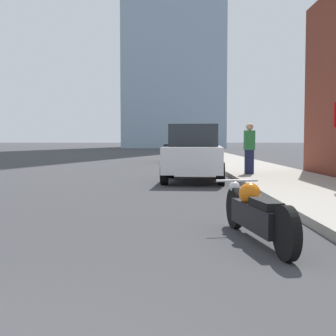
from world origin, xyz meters
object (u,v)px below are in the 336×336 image
Objects in this scene: parked_car_black at (183,148)px; pedestrian at (250,148)px; motorcycle at (256,213)px; parked_car_white at (194,153)px.

parked_car_black is 2.74× the size of pedestrian.
motorcycle is 10.01m from pedestrian.
parked_car_black reaches higher than motorcycle.
parked_car_white is at bearing -84.65° from parked_car_black.
pedestrian is at bearing -75.28° from parked_car_black.
parked_car_white reaches higher than parked_car_black.
pedestrian is at bearing 71.99° from motorcycle.
parked_car_black is at bearing 99.23° from pedestrian.
motorcycle is 1.46× the size of pedestrian.
parked_car_black is (-0.28, 21.57, 0.47)m from motorcycle.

